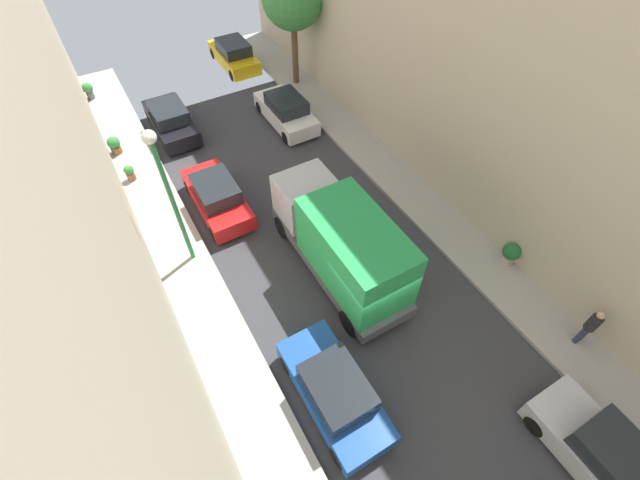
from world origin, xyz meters
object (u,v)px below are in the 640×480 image
object	(u,v)px
parked_car_right_1	(286,111)
potted_plant_3	(130,172)
parked_car_left_4	(171,120)
parked_car_left_2	(335,391)
parked_car_left_3	(217,197)
potted_plant_4	(511,253)
lamp_post	(166,184)
potted_plant_5	(114,145)
pedestrian	(590,326)
potted_plant_0	(88,90)
delivery_truck	(342,243)
parked_car_right_2	(234,55)
parked_car_right_0	(608,459)

from	to	relation	value
parked_car_right_1	potted_plant_3	bearing A→B (deg)	-176.16
parked_car_left_4	parked_car_left_2	bearing A→B (deg)	-90.00
parked_car_left_3	potted_plant_4	bearing A→B (deg)	-44.52
potted_plant_3	lamp_post	xyz separation A→B (m)	(0.90, -5.69, 3.41)
potted_plant_5	parked_car_left_3	bearing A→B (deg)	-63.64
parked_car_left_2	pedestrian	bearing A→B (deg)	-16.65
parked_car_left_4	parked_car_left_3	bearing A→B (deg)	-90.00
potted_plant_0	parked_car_left_3	bearing A→B (deg)	-75.20
delivery_truck	potted_plant_5	xyz separation A→B (m)	(-5.63, 11.43, -1.17)
potted_plant_0	parked_car_left_2	bearing A→B (deg)	-81.77
potted_plant_0	potted_plant_4	distance (m)	23.00
parked_car_left_3	parked_car_left_4	size ratio (longest dim) A/B	1.00
delivery_truck	potted_plant_4	xyz separation A→B (m)	(5.80, -2.85, -1.13)
parked_car_right_2	potted_plant_0	world-z (taller)	parked_car_right_2
parked_car_right_0	potted_plant_4	xyz separation A→B (m)	(3.10, 6.42, -0.06)
potted_plant_0	potted_plant_5	size ratio (longest dim) A/B	1.04
potted_plant_0	potted_plant_3	world-z (taller)	potted_plant_0
parked_car_left_2	pedestrian	distance (m)	8.44
parked_car_right_1	lamp_post	world-z (taller)	lamp_post
parked_car_left_2	potted_plant_0	bearing A→B (deg)	98.23
parked_car_left_4	potted_plant_3	world-z (taller)	parked_car_left_4
potted_plant_4	pedestrian	bearing A→B (deg)	-96.66
lamp_post	parked_car_right_0	bearing A→B (deg)	-60.10
parked_car_right_2	pedestrian	distance (m)	23.20
parked_car_right_0	potted_plant_0	world-z (taller)	parked_car_right_0
parked_car_right_1	potted_plant_0	xyz separation A→B (m)	(-8.45, 7.37, -0.05)
parked_car_right_2	pedestrian	size ratio (longest dim) A/B	2.44
potted_plant_4	lamp_post	distance (m)	12.59
parked_car_right_0	lamp_post	bearing A→B (deg)	119.90
parked_car_right_1	lamp_post	distance (m)	10.14
parked_car_right_2	lamp_post	xyz separation A→B (m)	(-7.30, -13.16, 3.24)
parked_car_right_2	potted_plant_5	size ratio (longest dim) A/B	4.79
parked_car_left_4	lamp_post	bearing A→B (deg)	-102.70
parked_car_left_3	potted_plant_5	distance (m)	6.61
parked_car_left_4	lamp_post	size ratio (longest dim) A/B	0.72
pedestrian	potted_plant_5	bearing A→B (deg)	121.64
parked_car_left_4	parked_car_right_0	xyz separation A→B (m)	(5.40, -21.13, 0.00)
delivery_truck	parked_car_left_2	bearing A→B (deg)	-123.83
parked_car_left_4	parked_car_right_1	distance (m)	5.83
pedestrian	potted_plant_3	world-z (taller)	pedestrian
parked_car_right_0	delivery_truck	xyz separation A→B (m)	(-2.70, 9.27, 1.07)
parked_car_left_2	potted_plant_3	bearing A→B (deg)	102.04
parked_car_right_0	lamp_post	xyz separation A→B (m)	(-7.30, 12.70, 3.24)
parked_car_left_3	potted_plant_4	size ratio (longest dim) A/B	4.44
potted_plant_4	lamp_post	world-z (taller)	lamp_post
parked_car_left_2	lamp_post	size ratio (longest dim) A/B	0.72
parked_car_right_2	pedestrian	world-z (taller)	pedestrian
parked_car_left_2	delivery_truck	distance (m)	4.97
parked_car_left_3	delivery_truck	bearing A→B (deg)	-63.88
potted_plant_0	potted_plant_5	distance (m)	5.61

